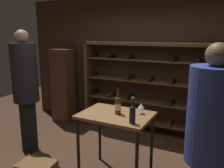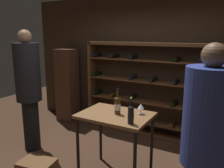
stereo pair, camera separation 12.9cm
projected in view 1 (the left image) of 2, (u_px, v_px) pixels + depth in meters
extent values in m
cube|color=#3D2B1E|center=(145.00, 65.00, 4.74)|extent=(5.63, 0.10, 2.76)
cube|color=brown|center=(90.00, 83.00, 5.19)|extent=(0.06, 0.32, 1.84)
cube|color=brown|center=(163.00, 44.00, 4.29)|extent=(3.21, 0.32, 0.06)
cube|color=brown|center=(159.00, 135.00, 4.67)|extent=(3.21, 0.32, 0.06)
cube|color=brown|center=(159.00, 123.00, 4.61)|extent=(3.13, 0.32, 0.02)
cylinder|color=black|center=(94.00, 110.00, 5.27)|extent=(0.08, 0.30, 0.08)
cylinder|color=black|center=(111.00, 113.00, 5.08)|extent=(0.08, 0.30, 0.08)
cylinder|color=black|center=(129.00, 116.00, 4.89)|extent=(0.08, 0.30, 0.08)
cylinder|color=#4C3314|center=(170.00, 123.00, 4.51)|extent=(0.08, 0.30, 0.08)
cylinder|color=#4C3314|center=(193.00, 126.00, 4.32)|extent=(0.08, 0.30, 0.08)
cylinder|color=#4C3314|center=(219.00, 131.00, 4.12)|extent=(0.08, 0.30, 0.08)
cube|color=brown|center=(160.00, 103.00, 4.53)|extent=(3.13, 0.32, 0.02)
cylinder|color=black|center=(94.00, 92.00, 5.19)|extent=(0.08, 0.30, 0.08)
cylinder|color=#4C3314|center=(111.00, 94.00, 5.00)|extent=(0.08, 0.30, 0.08)
cylinder|color=black|center=(129.00, 97.00, 4.80)|extent=(0.08, 0.30, 0.08)
cylinder|color=black|center=(171.00, 102.00, 4.42)|extent=(0.08, 0.30, 0.08)
cylinder|color=black|center=(195.00, 105.00, 4.23)|extent=(0.08, 0.30, 0.08)
cylinder|color=black|center=(221.00, 109.00, 4.04)|extent=(0.08, 0.30, 0.08)
cube|color=brown|center=(161.00, 83.00, 4.44)|extent=(3.13, 0.32, 0.02)
cylinder|color=black|center=(93.00, 74.00, 5.10)|extent=(0.08, 0.30, 0.08)
cylinder|color=black|center=(130.00, 77.00, 4.72)|extent=(0.08, 0.30, 0.08)
cylinder|color=black|center=(150.00, 79.00, 4.53)|extent=(0.08, 0.30, 0.08)
cylinder|color=black|center=(172.00, 81.00, 4.33)|extent=(0.08, 0.30, 0.08)
cylinder|color=black|center=(223.00, 85.00, 3.95)|extent=(0.08, 0.30, 0.08)
cube|color=brown|center=(162.00, 61.00, 4.36)|extent=(3.13, 0.32, 0.02)
cylinder|color=black|center=(93.00, 55.00, 5.01)|extent=(0.08, 0.30, 0.08)
cylinder|color=black|center=(111.00, 56.00, 4.82)|extent=(0.08, 0.30, 0.08)
cylinder|color=black|center=(130.00, 57.00, 4.63)|extent=(0.08, 0.30, 0.08)
cylinder|color=black|center=(174.00, 59.00, 4.25)|extent=(0.08, 0.30, 0.08)
cylinder|color=black|center=(198.00, 60.00, 4.06)|extent=(0.08, 0.30, 0.08)
cube|color=brown|center=(116.00, 115.00, 3.17)|extent=(0.95, 0.69, 0.04)
cylinder|color=black|center=(78.00, 149.00, 3.21)|extent=(0.04, 0.04, 0.90)
cylinder|color=black|center=(137.00, 165.00, 2.82)|extent=(0.04, 0.04, 0.90)
cylinder|color=black|center=(100.00, 133.00, 3.72)|extent=(0.04, 0.04, 0.90)
cylinder|color=black|center=(152.00, 145.00, 3.34)|extent=(0.04, 0.04, 0.90)
cylinder|color=black|center=(29.00, 126.00, 4.02)|extent=(0.27, 0.27, 0.89)
cylinder|color=black|center=(25.00, 73.00, 3.83)|extent=(0.42, 0.42, 0.97)
sphere|color=#AD7A5B|center=(22.00, 37.00, 3.71)|extent=(0.22, 0.22, 0.22)
cylinder|color=#2D3D8C|center=(212.00, 116.00, 2.10)|extent=(0.44, 0.44, 0.90)
sphere|color=brown|center=(218.00, 55.00, 1.99)|extent=(0.21, 0.21, 0.21)
cube|color=#4C2D1E|center=(63.00, 86.00, 5.35)|extent=(0.44, 0.36, 1.67)
cylinder|color=black|center=(132.00, 115.00, 2.81)|extent=(0.07, 0.07, 0.21)
cone|color=black|center=(133.00, 106.00, 2.79)|extent=(0.07, 0.07, 0.03)
cylinder|color=black|center=(133.00, 102.00, 2.78)|extent=(0.03, 0.03, 0.08)
cylinder|color=#B7932D|center=(133.00, 98.00, 2.77)|extent=(0.03, 0.03, 0.02)
cylinder|color=black|center=(132.00, 116.00, 2.81)|extent=(0.08, 0.08, 0.08)
cylinder|color=#4C3314|center=(118.00, 106.00, 3.15)|extent=(0.08, 0.08, 0.22)
cone|color=#4C3314|center=(118.00, 97.00, 3.12)|extent=(0.08, 0.08, 0.03)
cylinder|color=#4C3314|center=(118.00, 93.00, 3.11)|extent=(0.03, 0.03, 0.09)
cylinder|color=black|center=(118.00, 89.00, 3.10)|extent=(0.03, 0.03, 0.02)
cylinder|color=silver|center=(118.00, 107.00, 3.15)|extent=(0.08, 0.08, 0.08)
cylinder|color=silver|center=(141.00, 113.00, 3.18)|extent=(0.07, 0.07, 0.00)
cylinder|color=silver|center=(141.00, 111.00, 3.17)|extent=(0.01, 0.01, 0.07)
cone|color=silver|center=(141.00, 106.00, 3.16)|extent=(0.09, 0.09, 0.07)
cylinder|color=#590A14|center=(141.00, 107.00, 3.16)|extent=(0.05, 0.05, 0.02)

